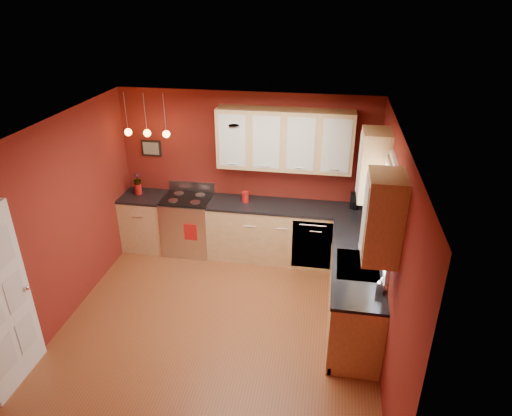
% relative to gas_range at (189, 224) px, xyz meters
% --- Properties ---
extents(floor, '(4.20, 4.20, 0.00)m').
position_rel_gas_range_xyz_m(floor, '(0.92, -1.80, -0.48)').
color(floor, brown).
rests_on(floor, ground).
extents(ceiling, '(4.00, 4.20, 0.02)m').
position_rel_gas_range_xyz_m(ceiling, '(0.92, -1.80, 2.12)').
color(ceiling, white).
rests_on(ceiling, wall_back).
extents(wall_back, '(4.00, 0.02, 2.60)m').
position_rel_gas_range_xyz_m(wall_back, '(0.92, 0.30, 0.82)').
color(wall_back, maroon).
rests_on(wall_back, floor).
extents(wall_front, '(4.00, 0.02, 2.60)m').
position_rel_gas_range_xyz_m(wall_front, '(0.92, -3.90, 0.82)').
color(wall_front, maroon).
rests_on(wall_front, floor).
extents(wall_left, '(0.02, 4.20, 2.60)m').
position_rel_gas_range_xyz_m(wall_left, '(-1.08, -1.80, 0.82)').
color(wall_left, maroon).
rests_on(wall_left, floor).
extents(wall_right, '(0.02, 4.20, 2.60)m').
position_rel_gas_range_xyz_m(wall_right, '(2.92, -1.80, 0.82)').
color(wall_right, maroon).
rests_on(wall_right, floor).
extents(base_cabinets_back_left, '(0.70, 0.60, 0.90)m').
position_rel_gas_range_xyz_m(base_cabinets_back_left, '(-0.73, -0.00, -0.03)').
color(base_cabinets_back_left, '#E2B079').
rests_on(base_cabinets_back_left, floor).
extents(base_cabinets_back_right, '(2.54, 0.60, 0.90)m').
position_rel_gas_range_xyz_m(base_cabinets_back_right, '(1.65, -0.00, -0.03)').
color(base_cabinets_back_right, '#E2B079').
rests_on(base_cabinets_back_right, floor).
extents(base_cabinets_right, '(0.60, 2.10, 0.90)m').
position_rel_gas_range_xyz_m(base_cabinets_right, '(2.62, -1.35, -0.03)').
color(base_cabinets_right, '#E2B079').
rests_on(base_cabinets_right, floor).
extents(counter_back_left, '(0.70, 0.62, 0.04)m').
position_rel_gas_range_xyz_m(counter_back_left, '(-0.73, -0.00, 0.44)').
color(counter_back_left, black).
rests_on(counter_back_left, base_cabinets_back_left).
extents(counter_back_right, '(2.54, 0.62, 0.04)m').
position_rel_gas_range_xyz_m(counter_back_right, '(1.65, -0.00, 0.44)').
color(counter_back_right, black).
rests_on(counter_back_right, base_cabinets_back_right).
extents(counter_right, '(0.62, 2.10, 0.04)m').
position_rel_gas_range_xyz_m(counter_right, '(2.62, -1.35, 0.44)').
color(counter_right, black).
rests_on(counter_right, base_cabinets_right).
extents(gas_range, '(0.76, 0.64, 1.11)m').
position_rel_gas_range_xyz_m(gas_range, '(0.00, 0.00, 0.00)').
color(gas_range, silver).
rests_on(gas_range, floor).
extents(dishwasher_front, '(0.60, 0.02, 0.80)m').
position_rel_gas_range_xyz_m(dishwasher_front, '(2.02, -0.29, -0.03)').
color(dishwasher_front, silver).
rests_on(dishwasher_front, base_cabinets_back_right).
extents(sink, '(0.50, 0.70, 0.33)m').
position_rel_gas_range_xyz_m(sink, '(2.62, -1.50, 0.43)').
color(sink, '#929397').
rests_on(sink, counter_right).
extents(window, '(0.06, 1.02, 1.22)m').
position_rel_gas_range_xyz_m(window, '(2.89, -1.50, 1.21)').
color(window, white).
rests_on(window, wall_right).
extents(door_left_wall, '(0.12, 0.82, 2.05)m').
position_rel_gas_range_xyz_m(door_left_wall, '(-1.05, -3.00, 0.54)').
color(door_left_wall, white).
rests_on(door_left_wall, floor).
extents(upper_cabinets_back, '(2.00, 0.35, 0.90)m').
position_rel_gas_range_xyz_m(upper_cabinets_back, '(1.52, 0.12, 1.47)').
color(upper_cabinets_back, '#E2B079').
rests_on(upper_cabinets_back, wall_back).
extents(upper_cabinets_right, '(0.35, 1.95, 0.90)m').
position_rel_gas_range_xyz_m(upper_cabinets_right, '(2.75, -1.48, 1.47)').
color(upper_cabinets_right, '#E2B079').
rests_on(upper_cabinets_right, wall_right).
extents(wall_picture, '(0.32, 0.03, 0.26)m').
position_rel_gas_range_xyz_m(wall_picture, '(-0.63, 0.28, 1.17)').
color(wall_picture, black).
rests_on(wall_picture, wall_back).
extents(pendant_lights, '(0.71, 0.11, 0.66)m').
position_rel_gas_range_xyz_m(pendant_lights, '(-0.53, -0.05, 1.53)').
color(pendant_lights, '#929397').
rests_on(pendant_lights, ceiling).
extents(red_canister, '(0.11, 0.11, 0.17)m').
position_rel_gas_range_xyz_m(red_canister, '(0.94, 0.03, 0.55)').
color(red_canister, '#B51513').
rests_on(red_canister, counter_back_right).
extents(red_vase, '(0.11, 0.11, 0.17)m').
position_rel_gas_range_xyz_m(red_vase, '(-0.82, 0.04, 0.55)').
color(red_vase, '#B51513').
rests_on(red_vase, counter_back_left).
extents(flowers, '(0.15, 0.15, 0.21)m').
position_rel_gas_range_xyz_m(flowers, '(-0.82, 0.04, 0.72)').
color(flowers, '#B51513').
rests_on(flowers, red_vase).
extents(coffee_maker, '(0.17, 0.16, 0.24)m').
position_rel_gas_range_xyz_m(coffee_maker, '(2.63, 0.09, 0.57)').
color(coffee_maker, black).
rests_on(coffee_maker, counter_back_right).
extents(soap_pump, '(0.11, 0.11, 0.18)m').
position_rel_gas_range_xyz_m(soap_pump, '(2.85, -2.01, 0.55)').
color(soap_pump, silver).
rests_on(soap_pump, counter_right).
extents(dish_towel, '(0.20, 0.01, 0.28)m').
position_rel_gas_range_xyz_m(dish_towel, '(0.13, -0.33, 0.04)').
color(dish_towel, '#B51513').
rests_on(dish_towel, gas_range).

